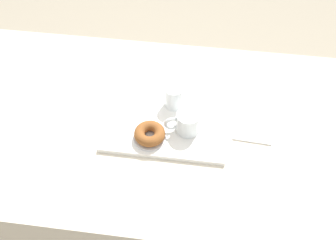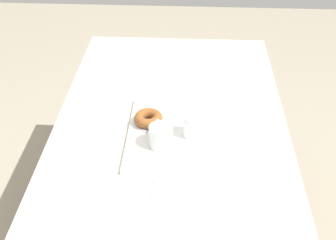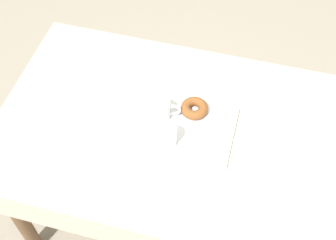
# 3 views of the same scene
# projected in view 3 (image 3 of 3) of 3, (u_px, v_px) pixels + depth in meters

# --- Properties ---
(ground_plane) EXTENTS (6.00, 6.00, 0.00)m
(ground_plane) POSITION_uv_depth(u_px,v_px,m) (184.00, 213.00, 2.33)
(ground_plane) COLOR gray
(dining_table) EXTENTS (1.50, 0.88, 0.73)m
(dining_table) POSITION_uv_depth(u_px,v_px,m) (188.00, 146.00, 1.82)
(dining_table) COLOR beige
(dining_table) RESTS_ON ground
(serving_tray) EXTENTS (0.43, 0.29, 0.02)m
(serving_tray) POSITION_uv_depth(u_px,v_px,m) (178.00, 126.00, 1.74)
(serving_tray) COLOR white
(serving_tray) RESTS_ON dining_table
(tea_mug_left) EXTENTS (0.12, 0.08, 0.08)m
(tea_mug_left) POSITION_uv_depth(u_px,v_px,m) (160.00, 110.00, 1.73)
(tea_mug_left) COLOR white
(tea_mug_left) RESTS_ON serving_tray
(water_glass_near) EXTENTS (0.07, 0.07, 0.09)m
(water_glass_near) POSITION_uv_depth(u_px,v_px,m) (168.00, 137.00, 1.65)
(water_glass_near) COLOR white
(water_glass_near) RESTS_ON serving_tray
(donut_plate_left) EXTENTS (0.11, 0.11, 0.01)m
(donut_plate_left) POSITION_uv_depth(u_px,v_px,m) (195.00, 112.00, 1.77)
(donut_plate_left) COLOR silver
(donut_plate_left) RESTS_ON serving_tray
(sugar_donut_left) EXTENTS (0.11, 0.11, 0.04)m
(sugar_donut_left) POSITION_uv_depth(u_px,v_px,m) (195.00, 108.00, 1.75)
(sugar_donut_left) COLOR brown
(sugar_donut_left) RESTS_ON donut_plate_left
(paper_napkin) EXTENTS (0.14, 0.13, 0.01)m
(paper_napkin) POSITION_uv_depth(u_px,v_px,m) (101.00, 115.00, 1.78)
(paper_napkin) COLOR white
(paper_napkin) RESTS_ON dining_table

